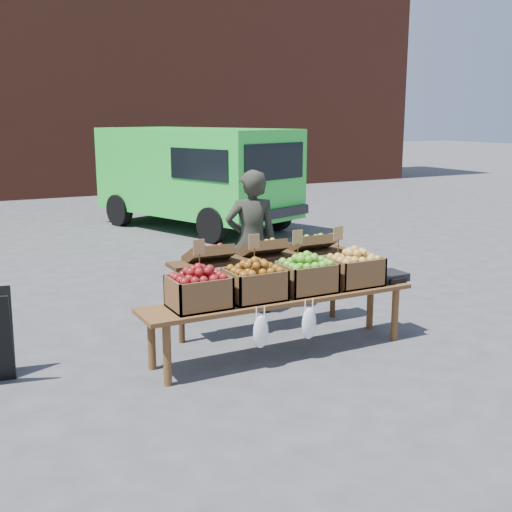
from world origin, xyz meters
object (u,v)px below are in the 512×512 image
back_table (262,281)px  crate_green_apples (354,271)px  crate_red_apples (306,278)px  crate_russet_pears (255,285)px  vendor (251,242)px  display_bench (281,325)px  crate_golden_apples (199,292)px  weighing_scale (387,276)px  delivery_van (196,179)px

back_table → crate_green_apples: (0.64, -0.72, 0.19)m
crate_red_apples → crate_russet_pears: bearing=180.0°
vendor → back_table: bearing=88.0°
back_table → crate_green_apples: bearing=-48.4°
display_bench → crate_russet_pears: (-0.27, 0.00, 0.42)m
crate_golden_apples → weighing_scale: crate_golden_apples is taller
back_table → crate_green_apples: 0.98m
crate_russet_pears → crate_green_apples: size_ratio=1.00×
delivery_van → display_bench: (-1.99, -6.86, -0.70)m
crate_golden_apples → weighing_scale: bearing=-0.0°
weighing_scale → crate_russet_pears: bearing=180.0°
delivery_van → vendor: bearing=-126.1°
vendor → crate_red_apples: size_ratio=3.26×
crate_russet_pears → crate_red_apples: (0.55, 0.00, 0.00)m
vendor → crate_red_apples: vendor is taller
delivery_van → crate_russet_pears: delivery_van is taller
crate_russet_pears → crate_green_apples: 1.10m
vendor → crate_green_apples: 1.40m
weighing_scale → delivery_van: bearing=83.8°
vendor → crate_green_apples: bearing=124.3°
back_table → weighing_scale: back_table is taller
back_table → crate_golden_apples: (-1.01, -0.72, 0.19)m
crate_golden_apples → crate_green_apples: same height
display_bench → weighing_scale: bearing=-0.0°
crate_green_apples → weighing_scale: (0.43, -0.00, -0.10)m
crate_golden_apples → crate_russet_pears: 0.55m
display_bench → crate_red_apples: 0.51m
display_bench → crate_russet_pears: bearing=180.0°
back_table → crate_russet_pears: (-0.46, -0.72, 0.19)m
delivery_van → display_bench: bearing=-126.1°
crate_russet_pears → back_table: bearing=57.4°
crate_golden_apples → crate_russet_pears: size_ratio=1.00×
vendor → crate_golden_apples: 1.79m
vendor → display_bench: vendor is taller
display_bench → crate_golden_apples: crate_golden_apples is taller
crate_green_apples → delivery_van: bearing=80.4°
delivery_van → back_table: bearing=-126.3°
back_table → crate_russet_pears: 0.88m
crate_russet_pears → crate_golden_apples: bearing=180.0°
delivery_van → weighing_scale: bearing=-116.0°
crate_red_apples → weighing_scale: 0.98m
delivery_van → vendor: 5.77m
crate_red_apples → crate_green_apples: size_ratio=1.00×
weighing_scale → crate_golden_apples: bearing=180.0°
display_bench → weighing_scale: size_ratio=7.94×
crate_golden_apples → crate_russet_pears: same height
back_table → display_bench: (-0.18, -0.72, -0.24)m
back_table → crate_red_apples: back_table is taller
delivery_van → weighing_scale: (-0.74, -6.86, -0.38)m
crate_red_apples → back_table: bearing=97.1°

